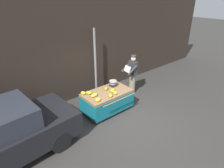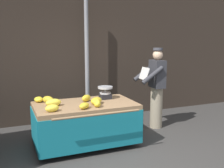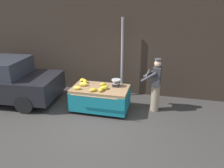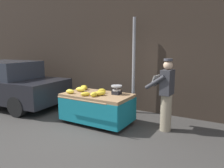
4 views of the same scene
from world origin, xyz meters
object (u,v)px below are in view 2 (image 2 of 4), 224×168
(banana_bunch_6, at_px, (97,103))
(weighing_scale, at_px, (105,93))
(banana_cart, at_px, (85,115))
(banana_bunch_2, at_px, (52,108))
(banana_bunch_3, at_px, (53,103))
(banana_bunch_5, at_px, (48,100))
(banana_bunch_4, at_px, (84,106))
(vendor_person, at_px, (156,88))
(street_pole, at_px, (87,61))
(banana_bunch_7, at_px, (96,101))
(banana_bunch_0, at_px, (39,99))
(banana_bunch_1, at_px, (86,98))

(banana_bunch_6, bearing_deg, weighing_scale, 56.26)
(banana_cart, bearing_deg, banana_bunch_2, -153.57)
(banana_bunch_3, bearing_deg, banana_bunch_2, -103.48)
(banana_bunch_6, bearing_deg, banana_bunch_5, 141.19)
(weighing_scale, height_order, banana_bunch_4, weighing_scale)
(banana_bunch_4, height_order, vendor_person, vendor_person)
(street_pole, relative_size, banana_bunch_3, 10.58)
(street_pole, relative_size, banana_bunch_6, 14.04)
(banana_bunch_7, bearing_deg, banana_bunch_4, -141.66)
(banana_bunch_0, xyz_separation_m, banana_bunch_4, (0.63, -0.75, 0.00))
(banana_bunch_3, relative_size, banana_bunch_6, 1.33)
(banana_bunch_3, height_order, vendor_person, vendor_person)
(banana_cart, relative_size, banana_bunch_3, 6.69)
(banana_cart, height_order, banana_bunch_2, banana_bunch_2)
(weighing_scale, relative_size, banana_bunch_6, 1.39)
(banana_bunch_2, xyz_separation_m, banana_bunch_7, (0.80, 0.20, 0.00))
(street_pole, height_order, weighing_scale, street_pole)
(banana_bunch_1, bearing_deg, banana_bunch_7, -67.07)
(banana_cart, relative_size, banana_bunch_0, 8.79)
(banana_cart, distance_m, banana_bunch_5, 0.71)
(banana_bunch_7, bearing_deg, banana_bunch_0, 150.04)
(banana_cart, relative_size, banana_bunch_7, 6.09)
(banana_bunch_4, relative_size, banana_bunch_5, 1.04)
(street_pole, bearing_deg, banana_bunch_2, -123.64)
(weighing_scale, relative_size, banana_bunch_0, 1.38)
(weighing_scale, relative_size, banana_bunch_7, 0.96)
(banana_bunch_3, bearing_deg, banana_bunch_1, 10.63)
(banana_bunch_1, xyz_separation_m, banana_bunch_4, (-0.18, -0.47, -0.01))
(street_pole, distance_m, banana_bunch_7, 1.54)
(vendor_person, bearing_deg, banana_bunch_7, -161.62)
(banana_bunch_4, height_order, banana_bunch_6, banana_bunch_6)
(street_pole, distance_m, banana_bunch_0, 1.59)
(weighing_scale, relative_size, banana_bunch_4, 1.18)
(weighing_scale, distance_m, banana_bunch_1, 0.41)
(weighing_scale, distance_m, banana_bunch_3, 1.03)
(vendor_person, bearing_deg, banana_bunch_0, 179.47)
(weighing_scale, xyz_separation_m, banana_bunch_0, (-1.21, 0.20, -0.07))
(street_pole, height_order, banana_bunch_1, street_pole)
(weighing_scale, xyz_separation_m, banana_bunch_3, (-1.01, -0.20, -0.05))
(banana_cart, distance_m, banana_bunch_0, 0.89)
(banana_bunch_6, bearing_deg, banana_bunch_3, 154.26)
(weighing_scale, xyz_separation_m, banana_bunch_7, (-0.29, -0.33, -0.06))
(banana_bunch_1, distance_m, banana_bunch_3, 0.63)
(banana_cart, height_order, vendor_person, vendor_person)
(banana_bunch_3, xyz_separation_m, banana_bunch_7, (0.72, -0.13, -0.00))
(banana_bunch_5, height_order, banana_bunch_7, banana_bunch_5)
(banana_cart, xyz_separation_m, banana_bunch_2, (-0.63, -0.31, 0.27))
(street_pole, height_order, vendor_person, street_pole)
(banana_bunch_3, height_order, banana_bunch_4, banana_bunch_3)
(street_pole, distance_m, banana_bunch_5, 1.56)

